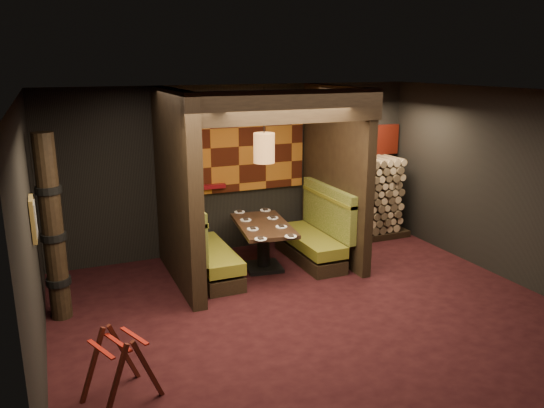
{
  "coord_description": "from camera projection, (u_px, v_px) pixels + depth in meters",
  "views": [
    {
      "loc": [
        -2.99,
        -5.74,
        3.2
      ],
      "look_at": [
        0.0,
        1.3,
        1.15
      ],
      "focal_mm": 35.0,
      "sensor_mm": 36.0,
      "label": 1
    }
  ],
  "objects": [
    {
      "name": "floor",
      "position": [
        310.0,
        311.0,
        7.07
      ],
      "size": [
        6.5,
        5.5,
        0.02
      ],
      "primitive_type": "cube",
      "color": "black",
      "rests_on": "ground"
    },
    {
      "name": "ceiling",
      "position": [
        315.0,
        92.0,
        6.33
      ],
      "size": [
        6.5,
        5.5,
        0.02
      ],
      "primitive_type": "cube",
      "color": "black",
      "rests_on": "ground"
    },
    {
      "name": "wall_back",
      "position": [
        239.0,
        169.0,
        9.15
      ],
      "size": [
        6.5,
        0.02,
        2.85
      ],
      "primitive_type": "cube",
      "color": "black",
      "rests_on": "ground"
    },
    {
      "name": "wall_front",
      "position": [
        470.0,
        291.0,
        4.24
      ],
      "size": [
        6.5,
        0.02,
        2.85
      ],
      "primitive_type": "cube",
      "color": "black",
      "rests_on": "ground"
    },
    {
      "name": "wall_left",
      "position": [
        31.0,
        240.0,
        5.46
      ],
      "size": [
        0.02,
        5.5,
        2.85
      ],
      "primitive_type": "cube",
      "color": "black",
      "rests_on": "ground"
    },
    {
      "name": "wall_right",
      "position": [
        506.0,
        185.0,
        7.93
      ],
      "size": [
        0.02,
        5.5,
        2.85
      ],
      "primitive_type": "cube",
      "color": "black",
      "rests_on": "ground"
    },
    {
      "name": "partition_left",
      "position": [
        177.0,
        189.0,
        7.65
      ],
      "size": [
        0.2,
        2.2,
        2.85
      ],
      "primitive_type": "cube",
      "color": "black",
      "rests_on": "floor"
    },
    {
      "name": "partition_right",
      "position": [
        335.0,
        174.0,
        8.7
      ],
      "size": [
        0.15,
        2.1,
        2.85
      ],
      "primitive_type": "cube",
      "color": "black",
      "rests_on": "floor"
    },
    {
      "name": "header_beam",
      "position": [
        288.0,
        107.0,
        7.0
      ],
      "size": [
        2.85,
        0.18,
        0.44
      ],
      "primitive_type": "cube",
      "color": "black",
      "rests_on": "partition_left"
    },
    {
      "name": "tapa_back_panel",
      "position": [
        238.0,
        146.0,
        8.99
      ],
      "size": [
        2.4,
        0.06,
        1.55
      ],
      "primitive_type": "cube",
      "color": "#9B5519",
      "rests_on": "wall_back"
    },
    {
      "name": "tapa_side_panel",
      "position": [
        181.0,
        158.0,
        7.74
      ],
      "size": [
        0.04,
        1.85,
        1.45
      ],
      "primitive_type": "cube",
      "color": "#9B5519",
      "rests_on": "partition_left"
    },
    {
      "name": "lacquer_shelf",
      "position": [
        208.0,
        187.0,
        8.89
      ],
      "size": [
        0.6,
        0.12,
        0.07
      ],
      "primitive_type": "cube",
      "color": "#610A10",
      "rests_on": "wall_back"
    },
    {
      "name": "booth_bench_left",
      "position": [
        205.0,
        252.0,
        8.06
      ],
      "size": [
        0.68,
        1.6,
        1.14
      ],
      "color": "black",
      "rests_on": "floor"
    },
    {
      "name": "booth_bench_right",
      "position": [
        315.0,
        237.0,
        8.78
      ],
      "size": [
        0.68,
        1.6,
        1.14
      ],
      "color": "black",
      "rests_on": "floor"
    },
    {
      "name": "dining_table",
      "position": [
        263.0,
        238.0,
        8.36
      ],
      "size": [
        0.96,
        1.52,
        0.76
      ],
      "color": "black",
      "rests_on": "floor"
    },
    {
      "name": "place_settings",
      "position": [
        263.0,
        223.0,
        8.3
      ],
      "size": [
        0.83,
        1.7,
        0.03
      ],
      "color": "white",
      "rests_on": "dining_table"
    },
    {
      "name": "pendant_lamp",
      "position": [
        264.0,
        148.0,
        7.94
      ],
      "size": [
        0.32,
        0.32,
        1.12
      ],
      "color": "#9B6736",
      "rests_on": "ceiling"
    },
    {
      "name": "framed_picture",
      "position": [
        33.0,
        219.0,
        5.52
      ],
      "size": [
        0.05,
        0.36,
        0.46
      ],
      "color": "olive",
      "rests_on": "wall_left"
    },
    {
      "name": "luggage_rack",
      "position": [
        120.0,
        365.0,
        5.12
      ],
      "size": [
        0.82,
        0.71,
        0.75
      ],
      "color": "#44160E",
      "rests_on": "floor"
    },
    {
      "name": "totem_column",
      "position": [
        53.0,
        230.0,
        6.58
      ],
      "size": [
        0.31,
        0.31,
        2.4
      ],
      "color": "black",
      "rests_on": "floor"
    },
    {
      "name": "firewood_stack",
      "position": [
        363.0,
        199.0,
        9.82
      ],
      "size": [
        1.73,
        0.7,
        1.5
      ],
      "color": "black",
      "rests_on": "floor"
    },
    {
      "name": "mosaic_header",
      "position": [
        356.0,
        141.0,
        9.85
      ],
      "size": [
        1.83,
        0.1,
        0.56
      ],
      "primitive_type": "cube",
      "color": "maroon",
      "rests_on": "wall_back"
    },
    {
      "name": "bay_front_post",
      "position": [
        332.0,
        171.0,
        8.96
      ],
      "size": [
        0.08,
        0.08,
        2.85
      ],
      "primitive_type": "cube",
      "color": "black",
      "rests_on": "floor"
    }
  ]
}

